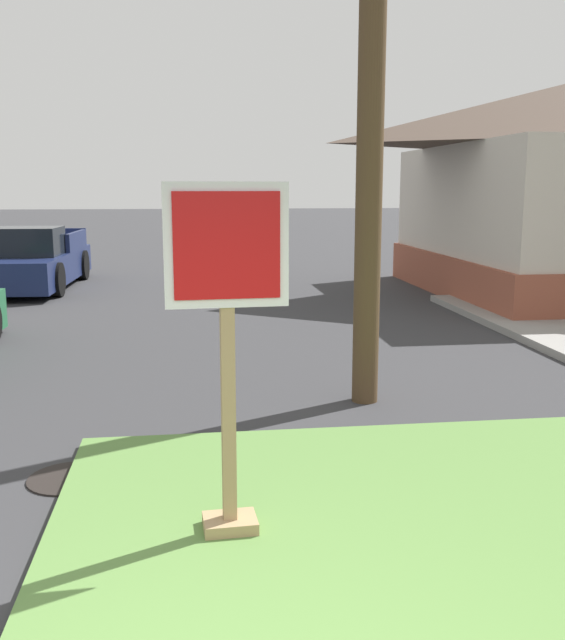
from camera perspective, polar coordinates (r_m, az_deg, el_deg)
name	(u,v)px	position (r m, az deg, el deg)	size (l,w,h in m)	color
grass_corner_patch	(518,569)	(4.89, 18.35, -18.36)	(5.98, 5.27, 0.08)	#567F3D
stop_sign	(228,363)	(4.63, -4.38, -3.46)	(0.79, 0.30, 2.32)	#A3845B
manhole_cover	(71,478)	(6.25, -16.58, -12.03)	(0.70, 0.70, 0.02)	black
pickup_truck_navy	(31,263)	(17.91, -19.45, 4.36)	(2.15, 5.12, 1.48)	#19234C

